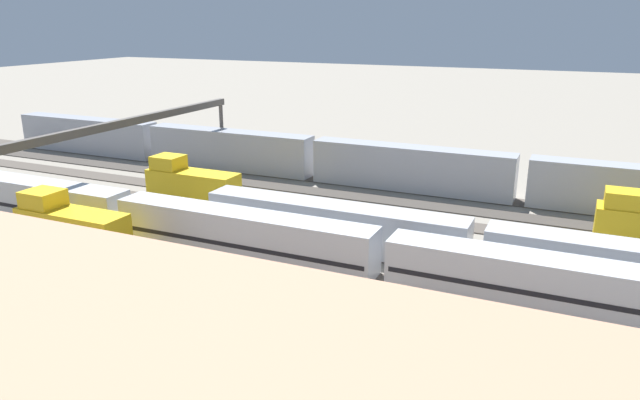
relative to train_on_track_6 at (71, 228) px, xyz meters
The scene contains 15 objects.
ground_plane 20.78m from the train_on_track_6, 142.79° to the right, with size 400.00×400.00×0.00m, color gray.
track_bed_0 34.28m from the train_on_track_6, 118.76° to the right, with size 140.00×2.80×0.12m, color #4C443D.
track_bed_1 30.01m from the train_on_track_6, 123.36° to the right, with size 140.00×2.80×0.12m, color #3D3833.
track_bed_2 25.99m from the train_on_track_6, 129.46° to the right, with size 140.00×2.80×0.12m, color #4C443D.
track_bed_3 22.37m from the train_on_track_6, 137.66° to the right, with size 140.00×2.80×0.12m, color #4C443D.
track_bed_4 19.38m from the train_on_track_6, 148.72° to the right, with size 140.00×2.80×0.12m, color #3D3833.
track_bed_5 17.33m from the train_on_track_6, 163.11° to the right, with size 140.00×2.80×0.12m, color #4C443D.
track_bed_6 16.60m from the train_on_track_6, behind, with size 140.00×2.80×0.12m, color #4C443D.
track_bed_7 17.33m from the train_on_track_6, 163.11° to the left, with size 140.00×2.80×0.12m, color #4C443D.
train_on_track_6 is the anchor object (origin of this frame).
train_on_track_5 14.39m from the train_on_track_6, 159.67° to the right, with size 119.80×3.06×3.80m.
train_on_track_0 31.15m from the train_on_track_6, 105.56° to the right, with size 95.60×3.00×5.00m.
train_on_track_3 15.05m from the train_on_track_6, 94.53° to the right, with size 10.00×3.00×5.00m.
train_on_track_4 43.24m from the train_on_track_6, 166.63° to the right, with size 66.40×3.00×4.40m.
signal_gantry 15.01m from the train_on_track_6, 63.73° to the right, with size 0.70×40.00×8.80m.
Camera 1 is at (-21.59, 46.17, 18.80)m, focal length 33.30 mm.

